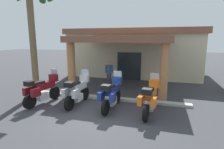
{
  "coord_description": "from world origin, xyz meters",
  "views": [
    {
      "loc": [
        2.56,
        -6.84,
        3.12
      ],
      "look_at": [
        -0.14,
        2.63,
        1.2
      ],
      "focal_mm": 29.48,
      "sensor_mm": 36.0,
      "label": 1
    }
  ],
  "objects_px": {
    "motorcycle_silver": "(77,91)",
    "palm_tree_roadside": "(31,9)",
    "motorcycle_maroon": "(42,90)",
    "motorcycle_orange": "(150,98)",
    "motel_building": "(135,51)",
    "pedestrian": "(109,71)",
    "motorcycle_blue": "(112,94)"
  },
  "relations": [
    {
      "from": "motel_building",
      "to": "motorcycle_maroon",
      "type": "xyz_separation_m",
      "value": [
        -3.01,
        -9.48,
        -1.32
      ]
    },
    {
      "from": "motorcycle_orange",
      "to": "motorcycle_maroon",
      "type": "bearing_deg",
      "value": 98.9
    },
    {
      "from": "pedestrian",
      "to": "palm_tree_roadside",
      "type": "height_order",
      "value": "palm_tree_roadside"
    },
    {
      "from": "motorcycle_maroon",
      "to": "motorcycle_silver",
      "type": "bearing_deg",
      "value": -68.39
    },
    {
      "from": "motel_building",
      "to": "pedestrian",
      "type": "xyz_separation_m",
      "value": [
        -0.98,
        -5.05,
        -1.08
      ]
    },
    {
      "from": "motel_building",
      "to": "palm_tree_roadside",
      "type": "xyz_separation_m",
      "value": [
        -4.28,
        -8.26,
        2.64
      ]
    },
    {
      "from": "motorcycle_silver",
      "to": "motorcycle_maroon",
      "type": "bearing_deg",
      "value": 102.7
    },
    {
      "from": "motel_building",
      "to": "pedestrian",
      "type": "height_order",
      "value": "motel_building"
    },
    {
      "from": "motorcycle_maroon",
      "to": "motorcycle_silver",
      "type": "xyz_separation_m",
      "value": [
        1.7,
        0.32,
        0.0
      ]
    },
    {
      "from": "motorcycle_silver",
      "to": "motorcycle_orange",
      "type": "bearing_deg",
      "value": -90.47
    },
    {
      "from": "motorcycle_orange",
      "to": "pedestrian",
      "type": "height_order",
      "value": "pedestrian"
    },
    {
      "from": "motorcycle_blue",
      "to": "palm_tree_roadside",
      "type": "xyz_separation_m",
      "value": [
        -4.68,
        0.93,
        3.95
      ]
    },
    {
      "from": "motorcycle_blue",
      "to": "palm_tree_roadside",
      "type": "distance_m",
      "value": 6.19
    },
    {
      "from": "motorcycle_maroon",
      "to": "motorcycle_orange",
      "type": "distance_m",
      "value": 5.11
    },
    {
      "from": "pedestrian",
      "to": "motorcycle_maroon",
      "type": "bearing_deg",
      "value": -54.56
    },
    {
      "from": "motorcycle_blue",
      "to": "pedestrian",
      "type": "height_order",
      "value": "pedestrian"
    },
    {
      "from": "motorcycle_silver",
      "to": "palm_tree_roadside",
      "type": "relative_size",
      "value": 0.35
    },
    {
      "from": "motel_building",
      "to": "pedestrian",
      "type": "relative_size",
      "value": 6.99
    },
    {
      "from": "motel_building",
      "to": "motorcycle_orange",
      "type": "relative_size",
      "value": 5.15
    },
    {
      "from": "motel_building",
      "to": "motorcycle_blue",
      "type": "distance_m",
      "value": 9.3
    },
    {
      "from": "motorcycle_maroon",
      "to": "pedestrian",
      "type": "xyz_separation_m",
      "value": [
        2.03,
        4.44,
        0.24
      ]
    },
    {
      "from": "motorcycle_maroon",
      "to": "motorcycle_blue",
      "type": "bearing_deg",
      "value": -74.21
    },
    {
      "from": "motorcycle_maroon",
      "to": "motorcycle_silver",
      "type": "relative_size",
      "value": 0.99
    },
    {
      "from": "motorcycle_orange",
      "to": "pedestrian",
      "type": "xyz_separation_m",
      "value": [
        -3.08,
        4.27,
        0.24
      ]
    },
    {
      "from": "motorcycle_maroon",
      "to": "palm_tree_roadside",
      "type": "distance_m",
      "value": 4.33
    },
    {
      "from": "motorcycle_maroon",
      "to": "motorcycle_blue",
      "type": "distance_m",
      "value": 3.42
    },
    {
      "from": "motorcycle_maroon",
      "to": "palm_tree_roadside",
      "type": "bearing_deg",
      "value": 57.16
    },
    {
      "from": "motorcycle_maroon",
      "to": "motorcycle_blue",
      "type": "xyz_separation_m",
      "value": [
        3.41,
        0.29,
        0.0
      ]
    },
    {
      "from": "motel_building",
      "to": "motorcycle_silver",
      "type": "distance_m",
      "value": 9.35
    },
    {
      "from": "pedestrian",
      "to": "palm_tree_roadside",
      "type": "distance_m",
      "value": 5.92
    },
    {
      "from": "motorcycle_maroon",
      "to": "motorcycle_blue",
      "type": "relative_size",
      "value": 0.99
    },
    {
      "from": "pedestrian",
      "to": "motorcycle_blue",
      "type": "bearing_deg",
      "value": -11.61
    }
  ]
}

